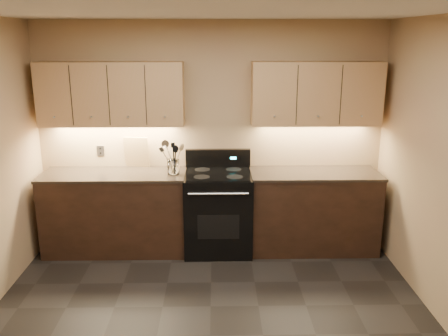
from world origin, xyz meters
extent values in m
plane|color=black|center=(0.00, 0.00, 0.00)|extent=(4.00, 4.00, 0.00)
plane|color=silver|center=(0.00, 0.00, 2.60)|extent=(4.00, 4.00, 0.00)
cube|color=tan|center=(0.00, 2.00, 1.30)|extent=(4.00, 0.04, 2.60)
cube|color=black|center=(-1.10, 1.70, 0.45)|extent=(1.60, 0.60, 0.90)
cube|color=#3B3026|center=(-1.10, 1.70, 0.92)|extent=(1.62, 0.62, 0.03)
cube|color=black|center=(1.18, 1.70, 0.45)|extent=(1.44, 0.60, 0.90)
cube|color=#3B3026|center=(1.18, 1.70, 0.92)|extent=(1.46, 0.62, 0.03)
cube|color=black|center=(0.08, 1.68, 0.46)|extent=(0.76, 0.65, 0.92)
cube|color=black|center=(0.08, 1.68, 0.93)|extent=(0.70, 0.60, 0.01)
cube|color=black|center=(0.08, 1.96, 1.03)|extent=(0.76, 0.07, 0.22)
cube|color=#19E5F2|center=(0.26, 1.92, 1.04)|extent=(0.06, 0.00, 0.03)
cylinder|color=silver|center=(0.08, 1.34, 0.80)|extent=(0.65, 0.02, 0.02)
cube|color=black|center=(0.08, 1.35, 0.41)|extent=(0.46, 0.00, 0.28)
cylinder|color=black|center=(-0.10, 1.53, 0.93)|extent=(0.18, 0.18, 0.00)
cylinder|color=black|center=(0.26, 1.53, 0.93)|extent=(0.18, 0.18, 0.00)
cylinder|color=black|center=(-0.10, 1.82, 0.93)|extent=(0.18, 0.18, 0.00)
cylinder|color=black|center=(0.26, 1.82, 0.93)|extent=(0.18, 0.18, 0.00)
cube|color=tan|center=(-1.10, 1.85, 1.80)|extent=(1.60, 0.30, 0.70)
cube|color=tan|center=(1.18, 1.85, 1.80)|extent=(1.44, 0.30, 0.70)
cube|color=#B2B5BA|center=(-1.30, 1.99, 1.12)|extent=(0.08, 0.01, 0.12)
cylinder|color=white|center=(-0.42, 1.66, 1.01)|extent=(0.16, 0.16, 0.17)
cylinder|color=white|center=(-0.42, 1.66, 0.94)|extent=(0.13, 0.13, 0.02)
cube|color=tan|center=(-0.87, 1.96, 1.11)|extent=(0.30, 0.11, 0.36)
camera|label=1|loc=(0.06, -3.44, 2.41)|focal=38.00mm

